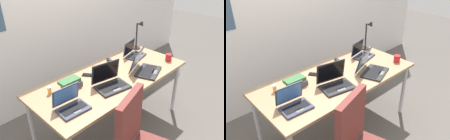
# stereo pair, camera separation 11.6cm
# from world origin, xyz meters

# --- Properties ---
(ground_plane) EXTENTS (12.00, 12.00, 0.00)m
(ground_plane) POSITION_xyz_m (0.00, 0.00, 0.00)
(ground_plane) COLOR #56514C
(wall_back) EXTENTS (6.00, 0.13, 2.60)m
(wall_back) POSITION_xyz_m (-0.00, 1.10, 1.30)
(wall_back) COLOR silver
(wall_back) RESTS_ON ground_plane
(desk) EXTENTS (1.80, 0.80, 0.74)m
(desk) POSITION_xyz_m (0.00, 0.00, 0.68)
(desk) COLOR #9E7A56
(desk) RESTS_ON ground_plane
(desk_lamp) EXTENTS (0.12, 0.18, 0.40)m
(desk_lamp) POSITION_xyz_m (0.80, 0.28, 0.94)
(desk_lamp) COLOR black
(desk_lamp) RESTS_ON desk
(laptop_far_corner) EXTENTS (0.31, 0.26, 0.20)m
(laptop_far_corner) POSITION_xyz_m (0.57, 0.16, 0.78)
(laptop_far_corner) COLOR #33384C
(laptop_far_corner) RESTS_ON desk
(laptop_front_right) EXTENTS (0.37, 0.31, 0.24)m
(laptop_front_right) POSITION_xyz_m (-0.16, -0.13, 0.79)
(laptop_front_right) COLOR #232326
(laptop_front_right) RESTS_ON desk
(laptop_by_keyboard) EXTENTS (0.41, 0.39, 0.24)m
(laptop_by_keyboard) POSITION_xyz_m (0.34, -0.19, 0.79)
(laptop_by_keyboard) COLOR #232326
(laptop_by_keyboard) RESTS_ON desk
(laptop_near_mouse) EXTENTS (0.28, 0.24, 0.20)m
(laptop_near_mouse) POSITION_xyz_m (-0.65, -0.14, 0.78)
(laptop_near_mouse) COLOR #33384C
(laptop_near_mouse) RESTS_ON desk
(computer_mouse) EXTENTS (0.08, 0.11, 0.03)m
(computer_mouse) POSITION_xyz_m (0.25, 0.30, 0.76)
(computer_mouse) COLOR black
(computer_mouse) RESTS_ON desk
(cell_phone) EXTENTS (0.13, 0.15, 0.01)m
(cell_phone) POSITION_xyz_m (-0.16, 0.20, 0.74)
(cell_phone) COLOR black
(cell_phone) RESTS_ON desk
(pill_bottle) EXTENTS (0.04, 0.04, 0.08)m
(pill_bottle) POSITION_xyz_m (-0.66, 0.20, 0.78)
(pill_bottle) COLOR gold
(pill_bottle) RESTS_ON desk
(book_stack) EXTENTS (0.23, 0.17, 0.10)m
(book_stack) POSITION_xyz_m (-0.45, 0.13, 0.79)
(book_stack) COLOR #4C4C51
(book_stack) RESTS_ON desk
(coffee_mug) EXTENTS (0.11, 0.08, 0.09)m
(coffee_mug) POSITION_xyz_m (0.77, -0.23, 0.78)
(coffee_mug) COLOR #B21E23
(coffee_mug) RESTS_ON desk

